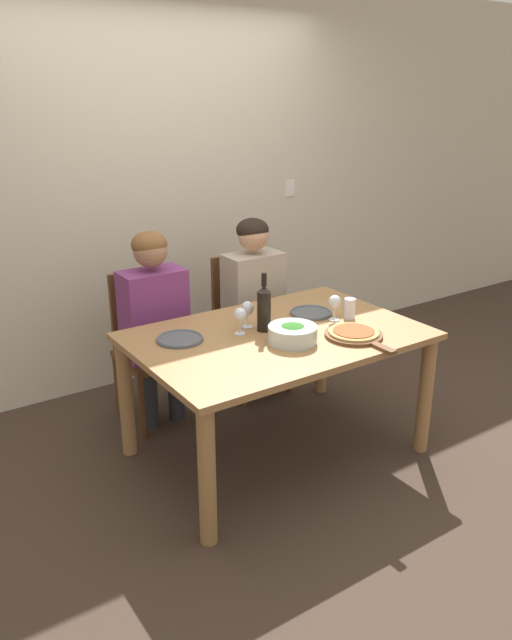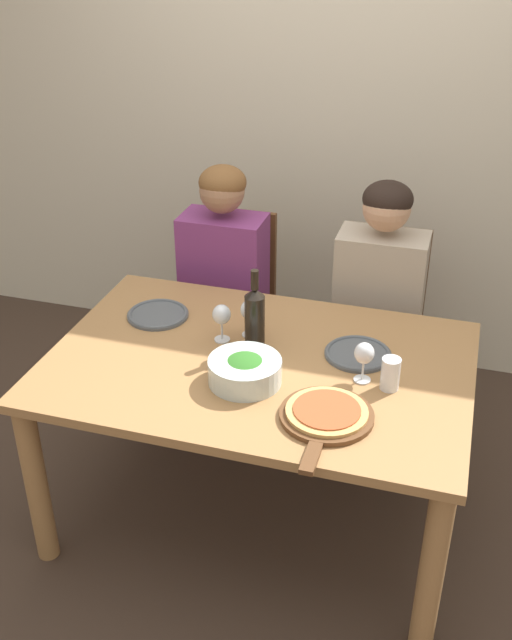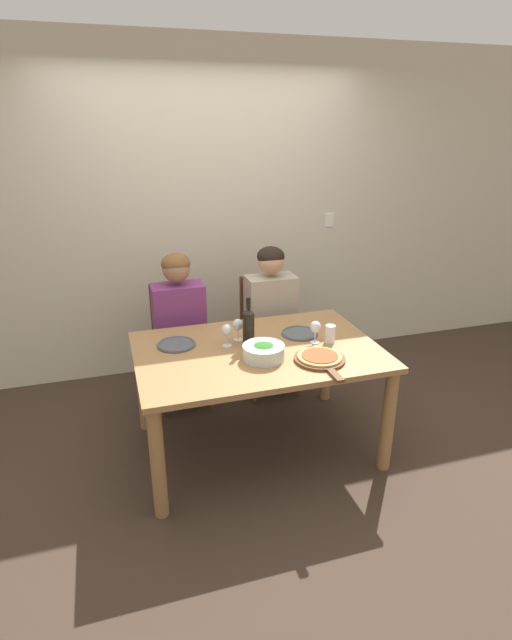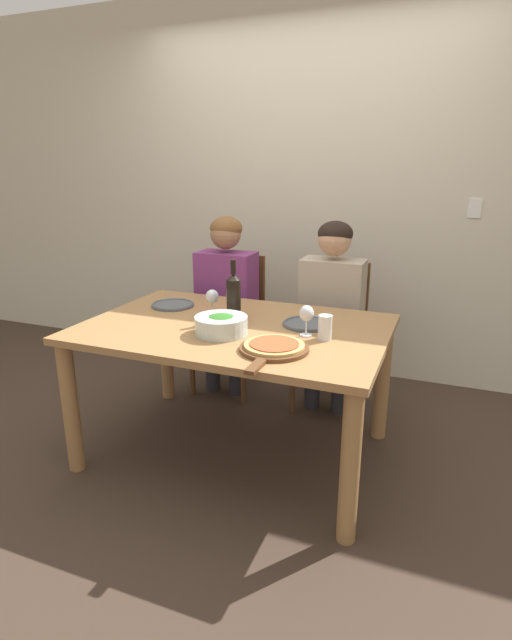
{
  "view_description": "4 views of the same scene",
  "coord_description": "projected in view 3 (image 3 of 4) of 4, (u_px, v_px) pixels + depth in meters",
  "views": [
    {
      "loc": [
        -1.84,
        -2.53,
        1.97
      ],
      "look_at": [
        -0.1,
        0.05,
        0.82
      ],
      "focal_mm": 35.0,
      "sensor_mm": 36.0,
      "label": 1
    },
    {
      "loc": [
        0.65,
        -2.21,
        2.2
      ],
      "look_at": [
        -0.06,
        0.17,
        0.8
      ],
      "focal_mm": 42.0,
      "sensor_mm": 36.0,
      "label": 2
    },
    {
      "loc": [
        -0.85,
        -2.74,
        2.07
      ],
      "look_at": [
        0.03,
        0.14,
        0.87
      ],
      "focal_mm": 28.0,
      "sensor_mm": 36.0,
      "label": 3
    },
    {
      "loc": [
        1.0,
        -2.22,
        1.52
      ],
      "look_at": [
        0.13,
        -0.02,
        0.78
      ],
      "focal_mm": 28.0,
      "sensor_mm": 36.0,
      "label": 4
    }
  ],
  "objects": [
    {
      "name": "dining_table",
      "position": [
        257.0,
        364.0,
        3.2
      ],
      "size": [
        1.53,
        1.03,
        0.73
      ],
      "color": "#9E7042",
      "rests_on": "ground"
    },
    {
      "name": "wine_glass_centre",
      "position": [
        238.0,
        326.0,
        3.24
      ],
      "size": [
        0.07,
        0.07,
        0.15
      ],
      "color": "silver",
      "rests_on": "dining_table"
    },
    {
      "name": "chair_right",
      "position": [
        266.0,
        330.0,
        4.08
      ],
      "size": [
        0.42,
        0.42,
        0.92
      ],
      "color": "brown",
      "rests_on": "ground"
    },
    {
      "name": "broccoli_bowl",
      "position": [
        264.0,
        352.0,
        3.01
      ],
      "size": [
        0.26,
        0.26,
        0.1
      ],
      "color": "silver",
      "rests_on": "dining_table"
    },
    {
      "name": "chair_left",
      "position": [
        179.0,
        340.0,
        3.88
      ],
      "size": [
        0.42,
        0.42,
        0.92
      ],
      "color": "brown",
      "rests_on": "ground"
    },
    {
      "name": "back_wall",
      "position": [
        208.0,
        215.0,
        4.17
      ],
      "size": [
        10.0,
        0.06,
        2.7
      ],
      "color": "beige",
      "rests_on": "ground"
    },
    {
      "name": "wine_glass_left",
      "position": [
        227.0,
        331.0,
        3.16
      ],
      "size": [
        0.07,
        0.07,
        0.15
      ],
      "color": "silver",
      "rests_on": "dining_table"
    },
    {
      "name": "dinner_plate_right",
      "position": [
        300.0,
        333.0,
        3.37
      ],
      "size": [
        0.25,
        0.25,
        0.02
      ],
      "color": "#4C5156",
      "rests_on": "dining_table"
    },
    {
      "name": "ground_plane",
      "position": [
        257.0,
        445.0,
        3.43
      ],
      "size": [
        40.0,
        40.0,
        0.0
      ],
      "primitive_type": "plane",
      "color": "#3D2D23"
    },
    {
      "name": "wine_glass_right",
      "position": [
        315.0,
        328.0,
        3.21
      ],
      "size": [
        0.07,
        0.07,
        0.15
      ],
      "color": "silver",
      "rests_on": "dining_table"
    },
    {
      "name": "pizza_on_board",
      "position": [
        320.0,
        359.0,
        2.99
      ],
      "size": [
        0.31,
        0.45,
        0.04
      ],
      "color": "brown",
      "rests_on": "dining_table"
    },
    {
      "name": "person_man",
      "position": [
        271.0,
        308.0,
        3.89
      ],
      "size": [
        0.47,
        0.51,
        1.2
      ],
      "color": "#28282D",
      "rests_on": "ground"
    },
    {
      "name": "water_tumbler",
      "position": [
        330.0,
        334.0,
        3.23
      ],
      "size": [
        0.07,
        0.07,
        0.12
      ],
      "color": "silver",
      "rests_on": "dining_table"
    },
    {
      "name": "person_woman",
      "position": [
        179.0,
        318.0,
        3.69
      ],
      "size": [
        0.47,
        0.51,
        1.2
      ],
      "color": "#28282D",
      "rests_on": "ground"
    },
    {
      "name": "wine_bottle",
      "position": [
        249.0,
        326.0,
        3.16
      ],
      "size": [
        0.08,
        0.08,
        0.33
      ],
      "color": "black",
      "rests_on": "dining_table"
    },
    {
      "name": "dinner_plate_left",
      "position": [
        176.0,
        344.0,
        3.2
      ],
      "size": [
        0.25,
        0.25,
        0.02
      ],
      "color": "#4C5156",
      "rests_on": "dining_table"
    }
  ]
}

